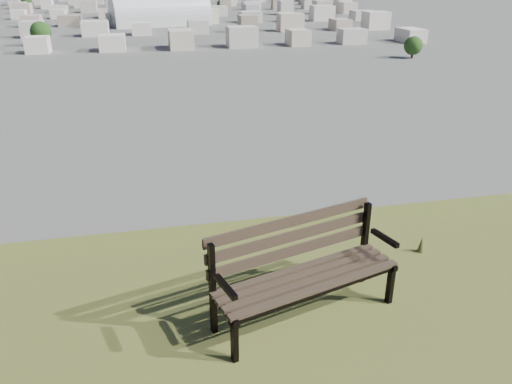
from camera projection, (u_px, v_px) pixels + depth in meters
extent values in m
cube|color=#3C2F23|center=(319.00, 288.00, 3.98)|extent=(1.56, 0.52, 0.03)
cube|color=#3C2F23|center=(311.00, 281.00, 4.06)|extent=(1.56, 0.52, 0.03)
cube|color=#3C2F23|center=(304.00, 275.00, 4.15)|extent=(1.56, 0.52, 0.03)
cube|color=#3C2F23|center=(297.00, 269.00, 4.23)|extent=(1.56, 0.52, 0.03)
cube|color=#3C2F23|center=(293.00, 251.00, 4.23)|extent=(1.54, 0.48, 0.09)
cube|color=#3C2F23|center=(292.00, 236.00, 4.20)|extent=(1.54, 0.48, 0.09)
cube|color=#3C2F23|center=(291.00, 222.00, 4.16)|extent=(1.54, 0.48, 0.09)
cube|color=black|center=(235.00, 340.00, 3.71)|extent=(0.06, 0.06, 0.39)
cube|color=black|center=(213.00, 290.00, 3.93)|extent=(0.06, 0.06, 0.82)
cube|color=black|center=(224.00, 308.00, 3.78)|extent=(0.17, 0.44, 0.04)
cube|color=black|center=(226.00, 287.00, 3.66)|extent=(0.13, 0.32, 0.04)
cube|color=black|center=(390.00, 284.00, 4.38)|extent=(0.06, 0.06, 0.39)
cube|color=black|center=(364.00, 243.00, 4.60)|extent=(0.06, 0.06, 0.82)
cube|color=black|center=(379.00, 258.00, 4.45)|extent=(0.17, 0.44, 0.04)
cube|color=black|center=(385.00, 238.00, 4.32)|extent=(0.13, 0.32, 0.04)
cube|color=black|center=(319.00, 293.00, 3.99)|extent=(1.54, 0.48, 0.04)
cube|color=black|center=(296.00, 272.00, 4.26)|extent=(1.54, 0.48, 0.04)
cone|color=brown|center=(421.00, 244.00, 5.21)|extent=(0.08, 0.08, 0.18)
cube|color=silver|center=(161.00, 20.00, 274.43)|extent=(55.75, 32.92, 5.80)
cylinder|color=white|center=(160.00, 14.00, 273.25)|extent=(55.75, 32.92, 22.04)
cube|color=#B9AA9E|center=(44.00, 43.00, 182.21)|extent=(11.00, 11.00, 7.00)
cube|color=#BCA595|center=(112.00, 41.00, 186.88)|extent=(11.00, 11.00, 7.00)
cube|color=#A7A7AC|center=(176.00, 40.00, 191.55)|extent=(11.00, 11.00, 7.00)
cube|color=beige|center=(237.00, 38.00, 196.22)|extent=(11.00, 11.00, 7.00)
cube|color=gray|center=(296.00, 36.00, 200.89)|extent=(11.00, 11.00, 7.00)
cube|color=silver|center=(352.00, 35.00, 205.56)|extent=(11.00, 11.00, 7.00)
cube|color=beige|center=(405.00, 33.00, 210.23)|extent=(11.00, 11.00, 7.00)
cube|color=#A7A7AC|center=(34.00, 29.00, 224.52)|extent=(11.00, 11.00, 7.00)
cube|color=beige|center=(90.00, 28.00, 229.19)|extent=(11.00, 11.00, 7.00)
cube|color=gray|center=(143.00, 27.00, 233.86)|extent=(11.00, 11.00, 7.00)
cube|color=silver|center=(194.00, 26.00, 238.53)|extent=(11.00, 11.00, 7.00)
cube|color=beige|center=(243.00, 25.00, 243.20)|extent=(11.00, 11.00, 7.00)
cube|color=beige|center=(291.00, 24.00, 247.86)|extent=(11.00, 11.00, 7.00)
cube|color=#B9AA9E|center=(336.00, 23.00, 252.53)|extent=(11.00, 11.00, 7.00)
cube|color=#BCA595|center=(380.00, 22.00, 257.20)|extent=(11.00, 11.00, 7.00)
cube|color=silver|center=(28.00, 20.00, 266.82)|extent=(11.00, 11.00, 7.00)
cube|color=beige|center=(75.00, 19.00, 271.49)|extent=(11.00, 11.00, 7.00)
cube|color=beige|center=(120.00, 18.00, 276.16)|extent=(11.00, 11.00, 7.00)
cube|color=#B9AA9E|center=(164.00, 18.00, 280.83)|extent=(11.00, 11.00, 7.00)
cube|color=#BCA595|center=(206.00, 17.00, 285.50)|extent=(11.00, 11.00, 7.00)
cube|color=#A7A7AC|center=(247.00, 16.00, 290.17)|extent=(11.00, 11.00, 7.00)
cube|color=beige|center=(287.00, 15.00, 294.84)|extent=(11.00, 11.00, 7.00)
cube|color=gray|center=(325.00, 15.00, 299.51)|extent=(11.00, 11.00, 7.00)
cube|color=silver|center=(363.00, 14.00, 304.18)|extent=(11.00, 11.00, 7.00)
cube|color=#BCA595|center=(23.00, 13.00, 309.13)|extent=(11.00, 11.00, 7.00)
cube|color=#A7A7AC|center=(63.00, 13.00, 313.80)|extent=(11.00, 11.00, 7.00)
cube|color=beige|center=(103.00, 12.00, 318.47)|extent=(11.00, 11.00, 7.00)
cube|color=gray|center=(141.00, 11.00, 323.14)|extent=(11.00, 11.00, 7.00)
cube|color=silver|center=(179.00, 11.00, 327.80)|extent=(11.00, 11.00, 7.00)
cube|color=beige|center=(215.00, 10.00, 332.47)|extent=(11.00, 11.00, 7.00)
cube|color=beige|center=(250.00, 10.00, 337.14)|extent=(11.00, 11.00, 7.00)
cube|color=#B9AA9E|center=(284.00, 9.00, 341.81)|extent=(11.00, 11.00, 7.00)
cube|color=#BCA595|center=(317.00, 9.00, 346.48)|extent=(11.00, 11.00, 7.00)
cube|color=#A7A7AC|center=(350.00, 8.00, 351.15)|extent=(11.00, 11.00, 7.00)
cube|color=beige|center=(19.00, 8.00, 351.43)|extent=(11.00, 11.00, 7.00)
cube|color=beige|center=(55.00, 8.00, 356.10)|extent=(11.00, 11.00, 7.00)
cube|color=#B9AA9E|center=(90.00, 7.00, 360.77)|extent=(11.00, 11.00, 7.00)
cube|color=#BCA595|center=(124.00, 7.00, 365.44)|extent=(11.00, 11.00, 7.00)
cube|color=#A7A7AC|center=(157.00, 6.00, 370.11)|extent=(11.00, 11.00, 7.00)
cube|color=beige|center=(190.00, 6.00, 374.78)|extent=(11.00, 11.00, 7.00)
cube|color=gray|center=(221.00, 5.00, 379.45)|extent=(11.00, 11.00, 7.00)
cube|color=silver|center=(252.00, 5.00, 384.12)|extent=(11.00, 11.00, 7.00)
cube|color=beige|center=(282.00, 5.00, 388.79)|extent=(11.00, 11.00, 7.00)
cube|color=beige|center=(312.00, 4.00, 393.46)|extent=(11.00, 11.00, 7.00)
cube|color=#B9AA9E|center=(340.00, 4.00, 398.12)|extent=(11.00, 11.00, 7.00)
cube|color=gray|center=(16.00, 4.00, 393.74)|extent=(11.00, 11.00, 7.00)
cube|color=silver|center=(48.00, 4.00, 398.41)|extent=(11.00, 11.00, 7.00)
cube|color=beige|center=(80.00, 3.00, 403.08)|extent=(11.00, 11.00, 7.00)
cube|color=beige|center=(110.00, 3.00, 407.74)|extent=(11.00, 11.00, 7.00)
cube|color=#B9AA9E|center=(140.00, 3.00, 412.41)|extent=(11.00, 11.00, 7.00)
cube|color=#BCA595|center=(170.00, 2.00, 417.08)|extent=(11.00, 11.00, 7.00)
cube|color=#A7A7AC|center=(198.00, 2.00, 421.75)|extent=(11.00, 11.00, 7.00)
cube|color=beige|center=(226.00, 2.00, 426.42)|extent=(11.00, 11.00, 7.00)
cube|color=gray|center=(254.00, 1.00, 431.09)|extent=(11.00, 11.00, 7.00)
cube|color=silver|center=(281.00, 1.00, 435.76)|extent=(11.00, 11.00, 7.00)
cube|color=beige|center=(307.00, 1.00, 440.43)|extent=(11.00, 11.00, 7.00)
cube|color=beige|center=(332.00, 0.00, 445.10)|extent=(11.00, 11.00, 7.00)
cube|color=beige|center=(14.00, 1.00, 436.04)|extent=(11.00, 11.00, 7.00)
cube|color=gray|center=(43.00, 1.00, 440.71)|extent=(11.00, 11.00, 7.00)
cube|color=silver|center=(72.00, 0.00, 445.38)|extent=(11.00, 11.00, 7.00)
cube|color=beige|center=(99.00, 0.00, 450.05)|extent=(11.00, 11.00, 7.00)
cube|color=beige|center=(127.00, 0.00, 454.72)|extent=(11.00, 11.00, 7.00)
cylinder|color=#34261A|center=(412.00, 55.00, 172.01)|extent=(0.80, 0.80, 2.10)
sphere|color=black|center=(413.00, 46.00, 170.73)|extent=(6.30, 6.30, 6.30)
cylinder|color=#34261A|center=(42.00, 42.00, 200.17)|extent=(0.80, 0.80, 2.70)
sphere|color=black|center=(41.00, 32.00, 198.52)|extent=(8.10, 8.10, 8.10)
cylinder|color=#34261A|center=(373.00, 21.00, 286.96)|extent=(0.80, 0.80, 1.95)
sphere|color=black|center=(374.00, 16.00, 285.77)|extent=(5.85, 5.85, 5.85)
cylinder|color=#34261A|center=(221.00, 9.00, 380.41)|extent=(0.80, 0.80, 2.25)
sphere|color=black|center=(221.00, 4.00, 379.04)|extent=(6.75, 6.75, 6.75)
cylinder|color=#34261A|center=(27.00, 6.00, 404.68)|extent=(0.80, 0.80, 2.85)
sphere|color=black|center=(26.00, 0.00, 402.94)|extent=(8.55, 8.55, 8.55)
cylinder|color=#34261A|center=(213.00, 21.00, 287.27)|extent=(0.80, 0.80, 2.10)
sphere|color=black|center=(213.00, 15.00, 285.99)|extent=(6.30, 6.30, 6.30)
cylinder|color=#34261A|center=(347.00, 5.00, 419.61)|extent=(0.80, 0.80, 2.55)
sphere|color=black|center=(347.00, 0.00, 418.05)|extent=(7.65, 7.65, 7.65)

